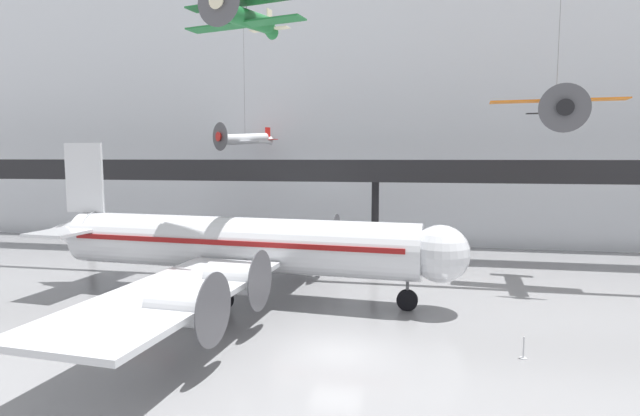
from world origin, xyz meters
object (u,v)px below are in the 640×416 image
at_px(suspended_plane_orange_highwing, 556,108).
at_px(suspended_plane_green_biplane, 246,17).
at_px(airliner_silver_main, 236,245).
at_px(suspended_plane_silver_racer, 245,139).
at_px(stanchion_barrier, 523,352).

height_order(suspended_plane_orange_highwing, suspended_plane_green_biplane, suspended_plane_green_biplane).
height_order(airliner_silver_main, suspended_plane_orange_highwing, suspended_plane_orange_highwing).
bearing_deg(suspended_plane_green_biplane, airliner_silver_main, -116.80).
bearing_deg(suspended_plane_silver_racer, stanchion_barrier, 79.04).
bearing_deg(suspended_plane_silver_racer, suspended_plane_green_biplane, 57.35).
bearing_deg(airliner_silver_main, suspended_plane_silver_racer, 111.54).
xyz_separation_m(airliner_silver_main, stanchion_barrier, (16.87, -7.38, -3.27)).
distance_m(suspended_plane_orange_highwing, stanchion_barrier, 20.02).
relative_size(airliner_silver_main, stanchion_barrier, 32.39).
height_order(airliner_silver_main, suspended_plane_green_biplane, suspended_plane_green_biplane).
relative_size(suspended_plane_silver_racer, suspended_plane_orange_highwing, 1.07).
bearing_deg(suspended_plane_silver_racer, airliner_silver_main, 54.67).
distance_m(suspended_plane_orange_highwing, suspended_plane_green_biplane, 22.54).
relative_size(suspended_plane_silver_racer, stanchion_barrier, 12.07).
xyz_separation_m(suspended_plane_silver_racer, suspended_plane_orange_highwing, (27.07, -10.53, 1.64)).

